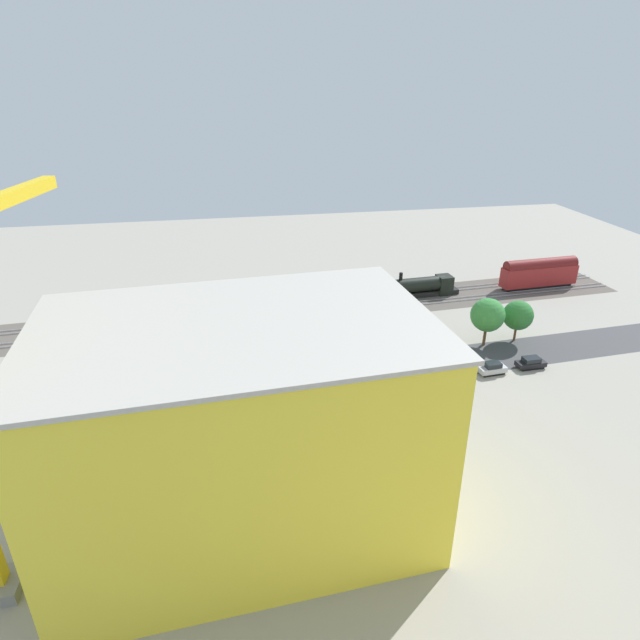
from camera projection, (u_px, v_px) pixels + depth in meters
name	position (u px, v px, depth m)	size (l,w,h in m)	color
ground_plane	(351.00, 360.00, 82.28)	(194.51, 194.51, 0.00)	#9E998C
rail_bed	(325.00, 308.00, 101.04)	(121.57, 13.29, 0.01)	#5B544C
street_asphalt	(357.00, 374.00, 78.42)	(121.57, 9.00, 0.01)	#424244
track_rails	(325.00, 307.00, 100.96)	(121.33, 14.62, 0.12)	#9E9EA8
platform_canopy_near	(256.00, 309.00, 89.76)	(53.50, 7.94, 4.56)	#C63D2D
locomotive	(425.00, 286.00, 106.12)	(14.03, 3.74, 5.25)	black
passenger_coach	(539.00, 272.00, 109.65)	(16.69, 3.93, 6.28)	black
freight_coach_far	(270.00, 301.00, 95.55)	(16.25, 4.13, 6.15)	black
parked_car_0	(531.00, 363.00, 79.74)	(4.49, 1.94, 1.74)	black
parked_car_1	(492.00, 369.00, 78.17)	(4.26, 2.11, 1.80)	black
parked_car_2	(452.00, 372.00, 77.38)	(4.19, 2.10, 1.80)	black
parked_car_3	(408.00, 374.00, 76.71)	(4.72, 1.99, 1.68)	black
construction_building	(242.00, 430.00, 48.54)	(33.28, 21.23, 20.88)	yellow
construction_roof_slab	(235.00, 326.00, 44.12)	(33.88, 21.83, 0.40)	#B7B2A8
box_truck_0	(181.00, 411.00, 66.72)	(9.04, 3.23, 3.36)	black
street_tree_0	(488.00, 315.00, 84.77)	(5.48, 5.48, 8.09)	brown
street_tree_1	(518.00, 315.00, 86.58)	(4.92, 4.92, 7.03)	brown
street_tree_2	(252.00, 333.00, 77.86)	(5.68, 5.68, 8.54)	brown
traffic_light	(342.00, 337.00, 80.47)	(0.50, 0.36, 6.03)	#333333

